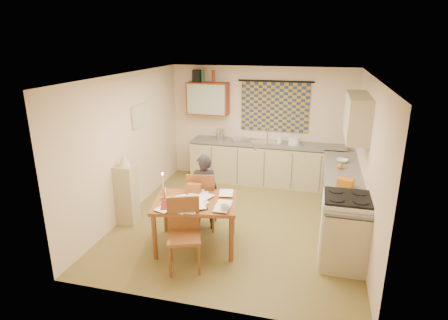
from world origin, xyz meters
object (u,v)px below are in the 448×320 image
(shelf_stand, at_px, (127,195))
(person, at_px, (204,192))
(stove, at_px, (344,230))
(counter_right, at_px, (341,202))
(counter_back, at_px, (266,163))
(chair_far, at_px, (203,210))
(dining_table, at_px, (196,223))

(shelf_stand, bearing_deg, person, 5.49)
(stove, relative_size, shelf_stand, 0.98)
(counter_right, relative_size, stove, 2.92)
(counter_back, height_order, shelf_stand, shelf_stand)
(counter_back, xyz_separation_m, stove, (1.51, -2.78, 0.05))
(chair_far, height_order, person, person)
(stove, distance_m, chair_far, 2.30)
(counter_back, xyz_separation_m, shelf_stand, (-2.03, -2.44, 0.07))
(person, bearing_deg, chair_far, -56.15)
(stove, bearing_deg, counter_back, 118.39)
(person, xyz_separation_m, shelf_stand, (-1.34, -0.13, -0.13))
(dining_table, xyz_separation_m, shelf_stand, (-1.39, 0.44, 0.14))
(chair_far, bearing_deg, counter_back, -117.29)
(counter_right, bearing_deg, dining_table, -151.49)
(shelf_stand, bearing_deg, chair_far, 6.97)
(stove, xyz_separation_m, chair_far, (-2.24, 0.50, -0.19))
(counter_right, relative_size, shelf_stand, 2.85)
(stove, relative_size, dining_table, 0.73)
(counter_right, bearing_deg, counter_back, 131.25)
(counter_back, xyz_separation_m, person, (-0.70, -2.32, 0.20))
(stove, xyz_separation_m, shelf_stand, (-3.54, 0.34, 0.01))
(counter_right, height_order, dining_table, counter_right)
(shelf_stand, bearing_deg, counter_right, 11.62)
(counter_back, bearing_deg, person, -106.74)
(counter_back, distance_m, person, 2.43)
(person, bearing_deg, counter_back, -126.11)
(counter_back, bearing_deg, shelf_stand, -129.78)
(chair_far, relative_size, person, 0.77)
(chair_far, bearing_deg, shelf_stand, -2.47)
(counter_back, bearing_deg, stove, -61.61)
(stove, relative_size, chair_far, 1.00)
(counter_right, xyz_separation_m, stove, (0.00, -1.07, 0.05))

